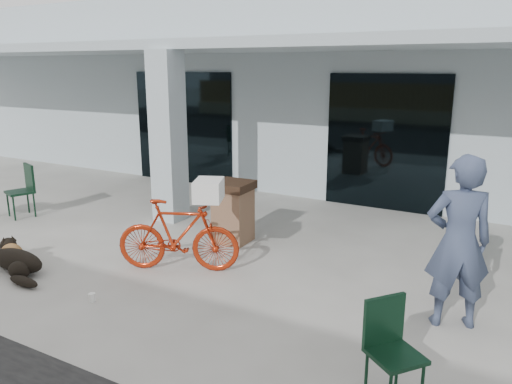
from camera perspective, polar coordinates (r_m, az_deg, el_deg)
The scene contains 14 objects.
ground at distance 7.13m, azimuth -11.74°, elevation -9.55°, with size 80.00×80.00×0.00m, color #AFACA5.
building at distance 14.08m, azimuth 11.37°, elevation 11.54°, with size 22.00×7.00×4.50m, color #A7B5BE.
storefront_glass_left at distance 12.51m, azimuth -8.30°, elevation 7.23°, with size 2.80×0.06×2.70m, color black.
storefront_glass_right at distance 10.29m, azimuth 14.55°, elevation 5.44°, with size 2.40×0.06×2.70m, color black.
column at distance 9.35m, azimuth -10.01°, elevation 6.15°, with size 0.50×0.50×3.12m, color #A7B5BE.
overhang at distance 9.54m, azimuth 2.05°, elevation 16.44°, with size 22.00×2.80×0.18m, color #A7B5BE.
bicycle at distance 7.13m, azimuth -8.88°, elevation -4.91°, with size 0.49×1.73×1.04m, color #AA280D.
laundry_basket at distance 6.84m, azimuth -5.44°, elevation 0.21°, with size 0.49×0.36×0.29m, color white.
dog at distance 7.86m, azimuth -25.66°, elevation -6.95°, with size 1.13×0.38×0.38m, color black, non-canonical shape.
cup_near_dog at distance 6.63m, azimuth -18.23°, elevation -11.37°, with size 0.08×0.08×0.10m, color white.
cafe_chair_near at distance 10.58m, azimuth -25.40°, elevation 0.08°, with size 0.46×0.50×1.01m, color black, non-canonical shape.
cafe_chair_far_a at distance 4.61m, azimuth 15.67°, elevation -17.42°, with size 0.41×0.45×0.91m, color black, non-canonical shape.
person at distance 5.87m, azimuth 22.13°, elevation -5.35°, with size 0.71×0.47×1.95m, color #3A4561.
trash_receptacle at distance 8.20m, azimuth -2.64°, elevation -2.28°, with size 0.60×0.60×1.02m, color brown, non-canonical shape.
Camera 1 is at (4.37, -4.87, 2.83)m, focal length 35.00 mm.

